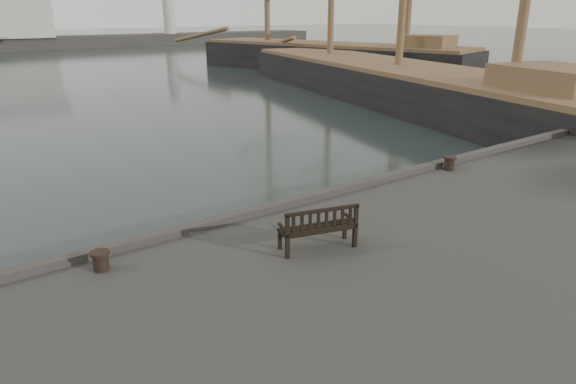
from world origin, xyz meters
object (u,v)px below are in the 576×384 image
at_px(bollard_right, 449,163).
at_px(tall_ship_far, 329,63).
at_px(bench, 318,235).
at_px(bollard_left, 101,261).
at_px(tall_ship_main, 397,90).

height_order(bollard_right, tall_ship_far, tall_ship_far).
bearing_deg(bollard_right, bench, -164.26).
distance_m(bollard_left, tall_ship_far, 49.76).
bearing_deg(bench, tall_ship_main, 54.75).
xyz_separation_m(bench, tall_ship_far, (31.58, 36.51, -0.96)).
xyz_separation_m(bench, bollard_left, (-4.00, 1.73, -0.11)).
bearing_deg(bollard_right, tall_ship_far, 54.54).
distance_m(bollard_right, tall_ship_far, 42.42).
relative_size(bollard_right, tall_ship_far, 0.01).
distance_m(bench, bollard_left, 4.36).
bearing_deg(tall_ship_main, bollard_left, -134.49).
bearing_deg(bollard_left, bench, -23.42).
bearing_deg(bench, bollard_left, 172.12).
xyz_separation_m(bollard_left, tall_ship_far, (35.58, 34.78, -0.86)).
relative_size(bench, tall_ship_far, 0.05).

